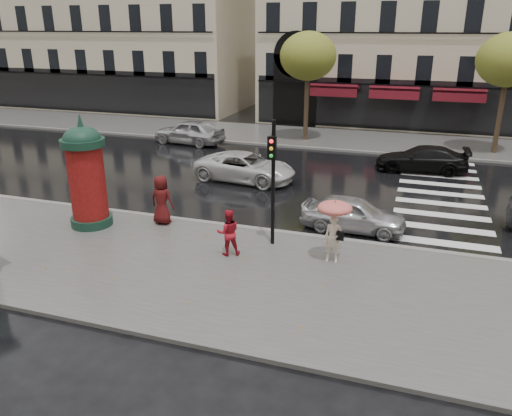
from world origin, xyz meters
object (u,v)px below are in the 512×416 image
(woman_red, at_px, (228,232))
(man_burgundy, at_px, (162,200))
(woman_umbrella, at_px, (334,221))
(car_white, at_px, (245,167))
(car_black, at_px, (422,159))
(car_far_silver, at_px, (189,132))
(morris_column, at_px, (86,173))
(traffic_light, at_px, (273,172))
(car_silver, at_px, (353,214))

(woman_red, xyz_separation_m, man_burgundy, (-3.25, 1.72, 0.15))
(woman_umbrella, xyz_separation_m, car_white, (-5.47, 7.51, -0.77))
(woman_red, bearing_deg, car_black, -141.85)
(car_white, distance_m, car_black, 8.95)
(car_white, height_order, car_far_silver, car_far_silver)
(morris_column, relative_size, traffic_light, 0.99)
(woman_umbrella, bearing_deg, car_far_silver, 129.50)
(man_burgundy, xyz_separation_m, car_far_silver, (-4.91, 12.60, -0.27))
(traffic_light, distance_m, car_black, 12.19)
(morris_column, xyz_separation_m, car_far_silver, (-2.53, 13.54, -1.31))
(woman_umbrella, height_order, traffic_light, traffic_light)
(man_burgundy, bearing_deg, woman_umbrella, 173.93)
(woman_umbrella, xyz_separation_m, morris_column, (-8.83, 0.24, 0.63))
(woman_umbrella, relative_size, man_burgundy, 1.10)
(morris_column, bearing_deg, car_white, 65.23)
(traffic_light, relative_size, car_white, 0.87)
(woman_umbrella, relative_size, car_silver, 0.54)
(woman_umbrella, distance_m, morris_column, 8.85)
(traffic_light, bearing_deg, car_silver, 45.35)
(car_far_silver, bearing_deg, woman_umbrella, 46.58)
(traffic_light, distance_m, car_far_silver, 16.18)
(car_silver, xyz_separation_m, car_far_silver, (-11.57, 10.80, 0.13))
(woman_red, xyz_separation_m, car_white, (-2.28, 8.05, -0.21))
(car_silver, relative_size, car_far_silver, 0.83)
(woman_red, bearing_deg, car_white, -101.61)
(car_silver, relative_size, car_white, 0.78)
(woman_umbrella, height_order, car_white, woman_umbrella)
(traffic_light, height_order, car_far_silver, traffic_light)
(car_black, height_order, car_far_silver, car_far_silver)
(woman_red, distance_m, traffic_light, 2.36)
(car_white, relative_size, car_far_silver, 1.07)
(woman_red, relative_size, car_silver, 0.41)
(woman_umbrella, height_order, man_burgundy, woman_umbrella)
(woman_umbrella, xyz_separation_m, woman_red, (-3.20, -0.54, -0.56))
(car_white, bearing_deg, car_far_silver, 49.61)
(woman_umbrella, distance_m, traffic_light, 2.50)
(woman_red, bearing_deg, traffic_light, -160.29)
(man_burgundy, height_order, traffic_light, traffic_light)
(morris_column, xyz_separation_m, traffic_light, (6.71, 0.38, 0.55))
(man_burgundy, xyz_separation_m, traffic_light, (4.33, -0.55, 1.59))
(man_burgundy, bearing_deg, car_white, -94.43)
(morris_column, height_order, traffic_light, traffic_light)
(traffic_light, distance_m, car_white, 7.90)
(morris_column, relative_size, car_black, 0.91)
(man_burgundy, distance_m, car_white, 6.41)
(woman_umbrella, distance_m, car_white, 9.32)
(car_silver, height_order, car_black, car_black)
(morris_column, height_order, car_silver, morris_column)
(woman_red, bearing_deg, woman_umbrella, 162.19)
(man_burgundy, relative_size, car_far_silver, 0.41)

